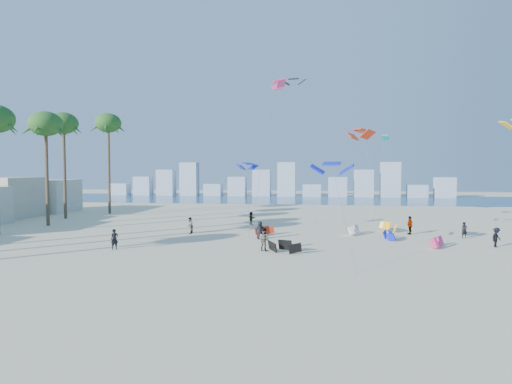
# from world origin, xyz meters

# --- Properties ---
(ground) EXTENTS (220.00, 220.00, 0.00)m
(ground) POSITION_xyz_m (0.00, 0.00, 0.00)
(ground) COLOR beige
(ground) RESTS_ON ground
(ocean) EXTENTS (220.00, 220.00, 0.00)m
(ocean) POSITION_xyz_m (0.00, 72.00, 0.01)
(ocean) COLOR navy
(ocean) RESTS_ON ground
(kitesurfer_near) EXTENTS (0.72, 0.72, 1.68)m
(kitesurfer_near) POSITION_xyz_m (-7.92, 10.14, 0.84)
(kitesurfer_near) COLOR black
(kitesurfer_near) RESTS_ON ground
(kitesurfer_mid) EXTENTS (1.14, 1.07, 1.86)m
(kitesurfer_mid) POSITION_xyz_m (4.30, 11.26, 0.93)
(kitesurfer_mid) COLOR gray
(kitesurfer_mid) RESTS_ON ground
(kitesurfers_far) EXTENTS (28.82, 13.07, 1.85)m
(kitesurfers_far) POSITION_xyz_m (9.96, 20.24, 0.84)
(kitesurfers_far) COLOR black
(kitesurfers_far) RESTS_ON ground
(grounded_kites) EXTENTS (17.56, 15.53, 0.90)m
(grounded_kites) POSITION_xyz_m (11.89, 17.87, 0.43)
(grounded_kites) COLOR black
(grounded_kites) RESTS_ON ground
(flying_kites) EXTENTS (30.22, 26.96, 18.36)m
(flying_kites) POSITION_xyz_m (14.72, 19.11, 10.90)
(flying_kites) COLOR #0C1ED7
(flying_kites) RESTS_ON ground
(distant_skyline) EXTENTS (85.00, 3.00, 8.40)m
(distant_skyline) POSITION_xyz_m (-1.19, 82.00, 3.09)
(distant_skyline) COLOR #9EADBF
(distant_skyline) RESTS_ON ground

